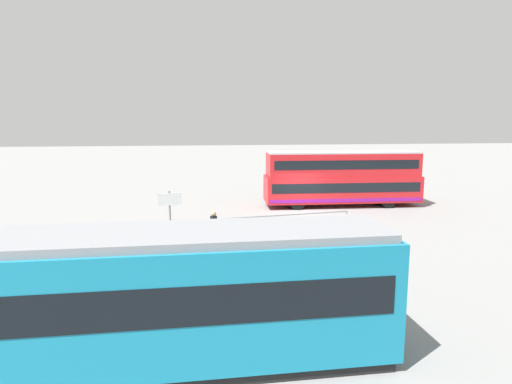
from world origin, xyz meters
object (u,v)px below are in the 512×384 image
(double_decker_bus, at_px, (342,178))
(info_sign, at_px, (170,205))
(pedestrian_near_railing, at_px, (214,227))
(tram_yellow, at_px, (59,302))

(double_decker_bus, height_order, info_sign, double_decker_bus)
(pedestrian_near_railing, bearing_deg, info_sign, -52.63)
(info_sign, bearing_deg, pedestrian_near_railing, 127.37)
(double_decker_bus, distance_m, tram_yellow, 23.10)
(pedestrian_near_railing, height_order, info_sign, info_sign)
(double_decker_bus, bearing_deg, pedestrian_near_railing, 45.41)
(tram_yellow, bearing_deg, double_decker_bus, -124.82)
(tram_yellow, height_order, info_sign, tram_yellow)
(tram_yellow, relative_size, info_sign, 6.82)
(double_decker_bus, relative_size, info_sign, 4.63)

